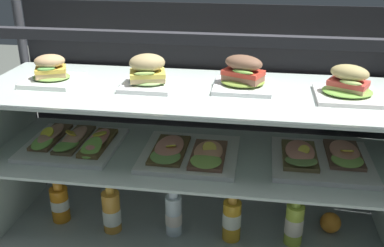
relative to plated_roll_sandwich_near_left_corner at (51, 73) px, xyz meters
The scene contains 20 objects.
ground_plane 0.83m from the plated_roll_sandwich_near_left_corner, ahead, with size 6.00×6.00×0.02m, color #565B54.
case_base_deck 0.81m from the plated_roll_sandwich_near_left_corner, ahead, with size 1.52×0.55×0.03m, color #9CA6A5.
case_frame 0.55m from the plated_roll_sandwich_near_left_corner, 16.07° to the left, with size 1.52×0.55×0.87m.
riser_lower_tier 0.68m from the plated_roll_sandwich_near_left_corner, ahead, with size 1.45×0.48×0.33m.
shelf_lower_glass 0.58m from the plated_roll_sandwich_near_left_corner, ahead, with size 1.47×0.50×0.01m, color silver.
riser_upper_tier 0.53m from the plated_roll_sandwich_near_left_corner, ahead, with size 1.45×0.48×0.24m.
shelf_upper_glass 0.50m from the plated_roll_sandwich_near_left_corner, ahead, with size 1.47×0.50×0.01m, color silver.
plated_roll_sandwich_near_left_corner is the anchor object (origin of this frame).
plated_roll_sandwich_center 0.35m from the plated_roll_sandwich_near_left_corner, ahead, with size 0.17×0.17×0.12m.
plated_roll_sandwich_near_right_corner 0.67m from the plated_roll_sandwich_near_left_corner, ahead, with size 0.19×0.19×0.12m.
plated_roll_sandwich_right_of_center 1.01m from the plated_roll_sandwich_near_left_corner, ahead, with size 0.20×0.20×0.11m.
open_sandwich_tray_right_of_center 0.27m from the plated_roll_sandwich_near_left_corner, ahead, with size 0.34×0.32×0.07m.
open_sandwich_tray_center 0.56m from the plated_roll_sandwich_near_left_corner, ahead, with size 0.34×0.32×0.06m.
open_sandwich_tray_left_of_center 0.99m from the plated_roll_sandwich_near_left_corner, ahead, with size 0.34×0.32×0.07m.
juice_bottle_back_right 0.54m from the plated_roll_sandwich_near_left_corner, behind, with size 0.07×0.07×0.20m.
juice_bottle_near_post 0.57m from the plated_roll_sandwich_near_left_corner, ahead, with size 0.07×0.07×0.22m.
juice_bottle_tucked_behind 0.69m from the plated_roll_sandwich_near_left_corner, ahead, with size 0.06×0.06×0.21m.
juice_bottle_back_left 0.85m from the plated_roll_sandwich_near_left_corner, ahead, with size 0.07×0.07×0.22m.
juice_bottle_back_center 1.04m from the plated_roll_sandwich_near_left_corner, ahead, with size 0.07×0.07×0.22m.
orange_fruit_beside_bottles 1.19m from the plated_roll_sandwich_near_left_corner, ahead, with size 0.08×0.08×0.08m, color orange.
Camera 1 is at (0.22, -1.42, 1.11)m, focal length 41.79 mm.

